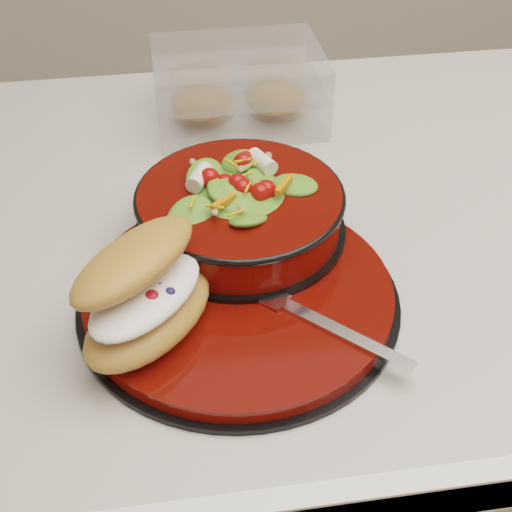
{
  "coord_description": "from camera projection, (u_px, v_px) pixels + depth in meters",
  "views": [
    {
      "loc": [
        -0.23,
        -0.64,
        1.38
      ],
      "look_at": [
        -0.15,
        -0.12,
        0.94
      ],
      "focal_mm": 50.0,
      "sensor_mm": 36.0,
      "label": 1
    }
  ],
  "objects": [
    {
      "name": "island_counter",
      "position": [
        339.0,
        433.0,
        1.11
      ],
      "size": [
        1.24,
        0.74,
        0.9
      ],
      "color": "beige",
      "rests_on": "ground"
    },
    {
      "name": "dinner_plate",
      "position": [
        240.0,
        295.0,
        0.69
      ],
      "size": [
        0.31,
        0.31,
        0.02
      ],
      "rotation": [
        0.0,
        0.0,
        0.04
      ],
      "color": "black",
      "rests_on": "island_counter"
    },
    {
      "name": "salad_bowl",
      "position": [
        240.0,
        205.0,
        0.72
      ],
      "size": [
        0.22,
        0.22,
        0.09
      ],
      "rotation": [
        0.0,
        0.0,
        -0.34
      ],
      "color": "black",
      "rests_on": "dinner_plate"
    },
    {
      "name": "croissant",
      "position": [
        146.0,
        293.0,
        0.61
      ],
      "size": [
        0.15,
        0.17,
        0.09
      ],
      "rotation": [
        0.0,
        0.0,
        0.84
      ],
      "color": "#BD7439",
      "rests_on": "dinner_plate"
    },
    {
      "name": "fork",
      "position": [
        320.0,
        322.0,
        0.64
      ],
      "size": [
        0.14,
        0.14,
        0.0
      ],
      "rotation": [
        0.0,
        0.0,
        0.79
      ],
      "color": "silver",
      "rests_on": "dinner_plate"
    },
    {
      "name": "pastry_box",
      "position": [
        238.0,
        88.0,
        0.94
      ],
      "size": [
        0.22,
        0.16,
        0.09
      ],
      "rotation": [
        0.0,
        0.0,
        0.01
      ],
      "color": "white",
      "rests_on": "island_counter"
    }
  ]
}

